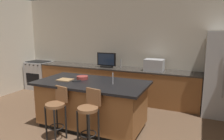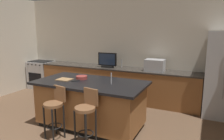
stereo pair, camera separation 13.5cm
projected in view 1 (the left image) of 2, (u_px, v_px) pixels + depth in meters
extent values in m
cube|color=beige|center=(120.00, 47.00, 6.10)|extent=(6.87, 0.12, 2.91)
cube|color=brown|center=(114.00, 84.00, 5.97)|extent=(4.62, 0.60, 0.87)
cube|color=#332D28|center=(114.00, 68.00, 5.88)|extent=(4.64, 0.62, 0.04)
cube|color=black|center=(92.00, 124.00, 4.32)|extent=(1.97, 0.91, 0.09)
cube|color=brown|center=(92.00, 103.00, 4.23)|extent=(2.05, 0.99, 0.80)
cube|color=black|center=(91.00, 83.00, 4.15)|extent=(2.21, 1.15, 0.04)
cube|color=#B7BABF|center=(224.00, 74.00, 4.72)|extent=(0.84, 0.76, 1.93)
cylinder|color=gray|center=(224.00, 73.00, 4.35)|extent=(0.02, 0.02, 1.06)
cube|color=#B7BABF|center=(39.00, 75.00, 7.02)|extent=(0.76, 0.60, 0.91)
cube|color=black|center=(33.00, 78.00, 6.76)|extent=(0.53, 0.01, 0.33)
cube|color=black|center=(38.00, 62.00, 6.93)|extent=(0.69, 0.50, 0.02)
cylinder|color=black|center=(25.00, 65.00, 6.76)|extent=(0.04, 0.03, 0.04)
cylinder|color=black|center=(29.00, 65.00, 6.70)|extent=(0.04, 0.03, 0.04)
cylinder|color=black|center=(33.00, 65.00, 6.63)|extent=(0.04, 0.03, 0.04)
cylinder|color=black|center=(38.00, 66.00, 6.57)|extent=(0.04, 0.03, 0.04)
cube|color=#B7BABF|center=(154.00, 65.00, 5.41)|extent=(0.48, 0.36, 0.30)
cube|color=black|center=(106.00, 67.00, 5.91)|extent=(0.33, 0.16, 0.05)
cube|color=black|center=(106.00, 59.00, 5.87)|extent=(0.55, 0.05, 0.37)
cube|color=#1E2D47|center=(106.00, 59.00, 5.84)|extent=(0.49, 0.01, 0.31)
cylinder|color=#B2B2B7|center=(121.00, 63.00, 5.88)|extent=(0.02, 0.02, 0.24)
cylinder|color=#B2B2B7|center=(113.00, 78.00, 3.95)|extent=(0.02, 0.02, 0.22)
cylinder|color=brown|center=(55.00, 105.00, 3.69)|extent=(0.34, 0.34, 0.05)
cube|color=brown|center=(61.00, 94.00, 3.77)|extent=(0.29, 0.10, 0.28)
cylinder|color=black|center=(46.00, 124.00, 3.72)|extent=(0.03, 0.03, 0.63)
cylinder|color=black|center=(55.00, 127.00, 3.58)|extent=(0.03, 0.03, 0.63)
cylinder|color=black|center=(57.00, 119.00, 3.92)|extent=(0.03, 0.03, 0.63)
cylinder|color=black|center=(66.00, 122.00, 3.78)|extent=(0.03, 0.03, 0.63)
torus|color=black|center=(56.00, 127.00, 3.76)|extent=(0.28, 0.28, 0.02)
cylinder|color=brown|center=(88.00, 109.00, 3.41)|extent=(0.34, 0.34, 0.05)
cube|color=brown|center=(93.00, 97.00, 3.50)|extent=(0.29, 0.09, 0.28)
cylinder|color=black|center=(78.00, 130.00, 3.44)|extent=(0.03, 0.03, 0.66)
cylinder|color=black|center=(89.00, 134.00, 3.31)|extent=(0.03, 0.03, 0.66)
cylinder|color=black|center=(87.00, 125.00, 3.64)|extent=(0.03, 0.03, 0.66)
cylinder|color=black|center=(99.00, 128.00, 3.51)|extent=(0.03, 0.03, 0.66)
torus|color=black|center=(88.00, 134.00, 3.49)|extent=(0.28, 0.28, 0.02)
cylinder|color=#993833|center=(82.00, 78.00, 4.36)|extent=(0.24, 0.24, 0.06)
cube|color=black|center=(77.00, 81.00, 4.18)|extent=(0.15, 0.15, 0.02)
cube|color=#A87F51|center=(65.00, 80.00, 4.28)|extent=(0.29, 0.24, 0.02)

